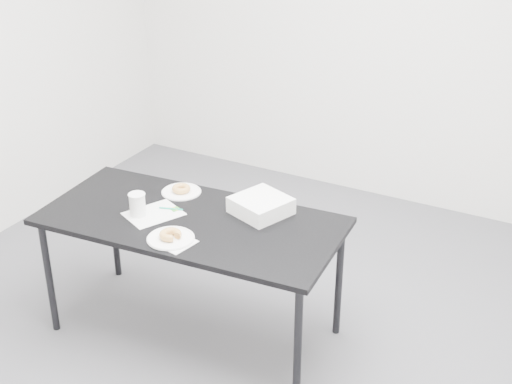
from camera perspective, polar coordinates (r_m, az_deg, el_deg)
The scene contains 14 objects.
floor at distance 4.18m, azimuth -1.78°, elevation -10.54°, with size 4.00×4.00×0.00m, color #4D4D52.
wall_back at distance 5.29m, azimuth 9.19°, elevation 13.43°, with size 4.00×0.02×2.70m, color silver.
table at distance 3.78m, azimuth -5.21°, elevation -2.86°, with size 1.64×0.86×0.72m.
scorecard at distance 3.82m, azimuth -8.19°, elevation -1.74°, with size 0.22×0.28×0.00m, color white.
logo_patch at distance 3.85m, azimuth -6.48°, elevation -1.36°, with size 0.05×0.05×0.00m, color green.
pen at distance 3.85m, azimuth -6.82°, elevation -1.33°, with size 0.01×0.01×0.13m, color #0D9475.
napkin at distance 3.54m, azimuth -6.44°, elevation -4.05°, with size 0.17×0.17×0.00m, color white.
plate_near at distance 3.57m, azimuth -6.84°, elevation -3.70°, with size 0.24×0.24×0.01m, color white.
donut_near at distance 3.56m, azimuth -6.86°, elevation -3.40°, with size 0.11×0.11×0.04m, color #C58C3E.
plate_far at distance 4.04m, azimuth -5.99°, elevation 0.01°, with size 0.22×0.22×0.01m, color white.
donut_far at distance 4.03m, azimuth -6.00°, elevation 0.27°, with size 0.10×0.10×0.03m, color #C58C3E.
coffee_cup at distance 3.80m, azimuth -9.47°, elevation -1.00°, with size 0.08×0.08×0.13m, color white.
cup_lid at distance 3.87m, azimuth 1.38°, elevation -1.00°, with size 0.09×0.09×0.01m, color white.
bakery_box at distance 3.78m, azimuth 0.40°, elevation -1.09°, with size 0.26×0.26×0.09m, color white.
Camera 1 is at (1.70, -2.88, 2.52)m, focal length 50.00 mm.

